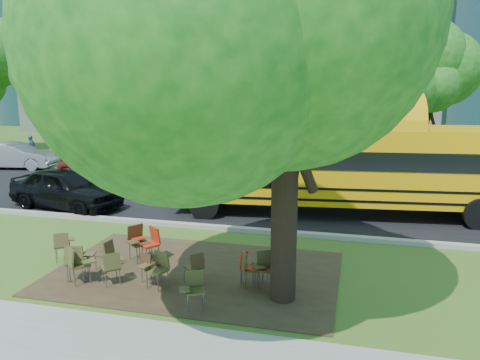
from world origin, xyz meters
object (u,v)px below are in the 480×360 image
(chair_3, at_px, (158,266))
(pedestrian_a, at_px, (32,148))
(chair_2, at_px, (112,265))
(chair_13, at_px, (265,262))
(black_car, at_px, (66,188))
(chair_0, at_px, (77,259))
(chair_9, at_px, (150,240))
(chair_10, at_px, (137,239))
(chair_1, at_px, (77,262))
(chair_14, at_px, (63,243))
(main_tree, at_px, (288,30))
(bg_car_silver, at_px, (16,156))
(chair_5, at_px, (194,286))
(chair_6, at_px, (272,264))
(bg_car_red, at_px, (114,167))
(chair_12, at_px, (247,265))
(chair_4, at_px, (150,265))
(chair_11, at_px, (196,264))
(school_bus, at_px, (375,165))
(chair_7, at_px, (249,266))
(chair_8, at_px, (106,251))

(chair_3, height_order, pedestrian_a, pedestrian_a)
(chair_2, distance_m, chair_13, 3.55)
(black_car, bearing_deg, chair_2, -127.08)
(chair_0, height_order, chair_9, chair_9)
(chair_10, height_order, chair_13, chair_10)
(chair_1, height_order, chair_14, chair_1)
(chair_1, relative_size, chair_9, 0.98)
(main_tree, distance_m, chair_2, 6.51)
(chair_10, distance_m, bg_car_silver, 16.70)
(pedestrian_a, bearing_deg, chair_5, -133.40)
(chair_1, relative_size, chair_5, 1.13)
(chair_6, xyz_separation_m, chair_13, (-0.20, 0.20, -0.04))
(black_car, bearing_deg, pedestrian_a, 54.51)
(chair_5, xyz_separation_m, chair_6, (1.40, 1.37, 0.08))
(bg_car_silver, bearing_deg, bg_car_red, -115.54)
(chair_12, relative_size, bg_car_red, 0.15)
(chair_3, distance_m, chair_5, 1.38)
(chair_4, bearing_deg, chair_11, 36.38)
(main_tree, bearing_deg, chair_0, -176.93)
(chair_12, distance_m, pedestrian_a, 21.72)
(chair_13, bearing_deg, chair_5, -154.67)
(main_tree, height_order, chair_5, main_tree)
(main_tree, xyz_separation_m, chair_13, (-0.54, 0.70, -5.12))
(main_tree, distance_m, chair_6, 5.12)
(chair_9, bearing_deg, chair_3, 155.83)
(black_car, bearing_deg, bg_car_red, 18.57)
(bg_car_silver, bearing_deg, school_bus, -114.59)
(chair_1, bearing_deg, chair_9, 99.55)
(school_bus, bearing_deg, chair_10, -141.87)
(chair_9, relative_size, chair_14, 1.16)
(chair_14, bearing_deg, chair_13, -32.99)
(chair_2, distance_m, chair_4, 0.87)
(chair_5, distance_m, chair_9, 3.02)
(chair_12, bearing_deg, main_tree, 71.16)
(main_tree, distance_m, black_car, 11.74)
(chair_1, relative_size, chair_11, 1.16)
(chair_5, distance_m, chair_7, 1.58)
(main_tree, bearing_deg, chair_6, 123.97)
(chair_1, xyz_separation_m, chair_7, (3.91, 0.85, -0.04))
(chair_0, relative_size, chair_7, 1.09)
(chair_3, distance_m, chair_7, 2.09)
(chair_2, height_order, chair_6, chair_6)
(chair_10, height_order, black_car, black_car)
(main_tree, height_order, chair_12, main_tree)
(chair_14, bearing_deg, chair_8, -41.02)
(black_car, bearing_deg, chair_8, -126.45)
(chair_2, xyz_separation_m, pedestrian_a, (-13.57, 14.81, 0.28))
(chair_12, distance_m, black_car, 9.58)
(chair_3, bearing_deg, chair_2, 25.01)
(chair_0, bearing_deg, chair_9, 41.24)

